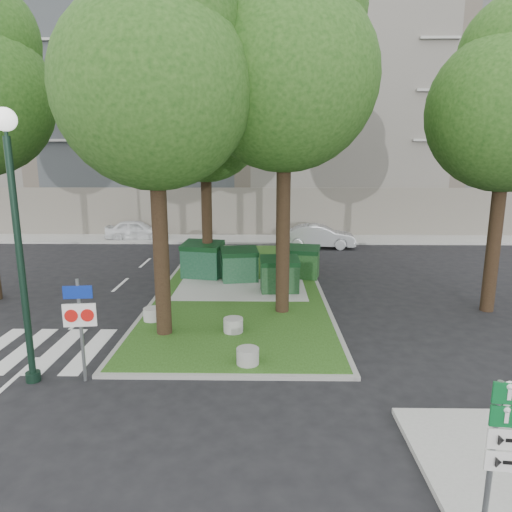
{
  "coord_description": "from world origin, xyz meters",
  "views": [
    {
      "loc": [
        1.37,
        -9.95,
        5.1
      ],
      "look_at": [
        1.13,
        4.42,
        2.0
      ],
      "focal_mm": 32.0,
      "sensor_mm": 36.0,
      "label": 1
    }
  ],
  "objects_px": {
    "tree_street_right": "(512,96)",
    "dumpster_c": "(280,275)",
    "dumpster_d": "(302,262)",
    "litter_bin": "(303,261)",
    "tree_median_mid": "(207,110)",
    "dumpster_b": "(239,265)",
    "tree_median_far": "(284,86)",
    "street_lamp": "(15,217)",
    "bollard_mid": "(233,325)",
    "tree_median_near_right": "(288,59)",
    "traffic_sign_pole": "(80,317)",
    "bollard_right": "(248,356)",
    "car_white": "(136,230)",
    "bollard_left": "(152,314)",
    "car_silver": "(319,236)",
    "tree_median_near_left": "(157,70)",
    "dumpster_a": "(203,260)"
  },
  "relations": [
    {
      "from": "dumpster_d",
      "to": "bollard_mid",
      "type": "relative_size",
      "value": 2.86
    },
    {
      "from": "tree_street_right",
      "to": "bollard_mid",
      "type": "height_order",
      "value": "tree_street_right"
    },
    {
      "from": "bollard_left",
      "to": "car_white",
      "type": "relative_size",
      "value": 0.15
    },
    {
      "from": "dumpster_b",
      "to": "car_silver",
      "type": "bearing_deg",
      "value": 51.39
    },
    {
      "from": "dumpster_b",
      "to": "bollard_right",
      "type": "bearing_deg",
      "value": -95.72
    },
    {
      "from": "tree_median_far",
      "to": "street_lamp",
      "type": "xyz_separation_m",
      "value": [
        -6.28,
        -12.31,
        -4.47
      ]
    },
    {
      "from": "litter_bin",
      "to": "traffic_sign_pole",
      "type": "distance_m",
      "value": 12.03
    },
    {
      "from": "dumpster_b",
      "to": "litter_bin",
      "type": "xyz_separation_m",
      "value": [
        2.77,
        1.89,
        -0.27
      ]
    },
    {
      "from": "tree_median_near_left",
      "to": "tree_median_mid",
      "type": "relative_size",
      "value": 1.05
    },
    {
      "from": "tree_median_mid",
      "to": "litter_bin",
      "type": "height_order",
      "value": "tree_median_mid"
    },
    {
      "from": "dumpster_b",
      "to": "street_lamp",
      "type": "distance_m",
      "value": 10.08
    },
    {
      "from": "tree_median_far",
      "to": "car_white",
      "type": "bearing_deg",
      "value": 144.76
    },
    {
      "from": "tree_median_far",
      "to": "dumpster_d",
      "type": "distance_m",
      "value": 8.2
    },
    {
      "from": "dumpster_d",
      "to": "litter_bin",
      "type": "xyz_separation_m",
      "value": [
        0.15,
        1.26,
        -0.26
      ]
    },
    {
      "from": "tree_median_near_left",
      "to": "dumpster_c",
      "type": "bearing_deg",
      "value": 51.19
    },
    {
      "from": "tree_street_right",
      "to": "car_silver",
      "type": "relative_size",
      "value": 2.45
    },
    {
      "from": "dumpster_b",
      "to": "dumpster_d",
      "type": "relative_size",
      "value": 1.01
    },
    {
      "from": "tree_median_near_left",
      "to": "dumpster_d",
      "type": "distance_m",
      "value": 10.14
    },
    {
      "from": "tree_median_near_right",
      "to": "car_white",
      "type": "distance_m",
      "value": 17.93
    },
    {
      "from": "tree_median_near_left",
      "to": "street_lamp",
      "type": "relative_size",
      "value": 1.72
    },
    {
      "from": "tree_street_right",
      "to": "bollard_right",
      "type": "bearing_deg",
      "value": -150.61
    },
    {
      "from": "tree_median_near_right",
      "to": "traffic_sign_pole",
      "type": "distance_m",
      "value": 9.36
    },
    {
      "from": "bollard_right",
      "to": "traffic_sign_pole",
      "type": "distance_m",
      "value": 4.04
    },
    {
      "from": "tree_median_far",
      "to": "car_silver",
      "type": "xyz_separation_m",
      "value": [
        2.3,
        4.0,
        -7.64
      ]
    },
    {
      "from": "tree_median_far",
      "to": "car_silver",
      "type": "height_order",
      "value": "tree_median_far"
    },
    {
      "from": "dumpster_d",
      "to": "traffic_sign_pole",
      "type": "distance_m",
      "value": 10.85
    },
    {
      "from": "tree_median_mid",
      "to": "bollard_right",
      "type": "bearing_deg",
      "value": -77.45
    },
    {
      "from": "tree_street_right",
      "to": "dumpster_d",
      "type": "bearing_deg",
      "value": 147.56
    },
    {
      "from": "dumpster_d",
      "to": "bollard_mid",
      "type": "xyz_separation_m",
      "value": [
        -2.5,
        -6.32,
        -0.45
      ]
    },
    {
      "from": "dumpster_b",
      "to": "car_white",
      "type": "xyz_separation_m",
      "value": [
        -7.04,
        10.08,
        -0.14
      ]
    },
    {
      "from": "tree_street_right",
      "to": "car_white",
      "type": "relative_size",
      "value": 2.66
    },
    {
      "from": "tree_median_mid",
      "to": "street_lamp",
      "type": "relative_size",
      "value": 1.63
    },
    {
      "from": "tree_median_near_right",
      "to": "traffic_sign_pole",
      "type": "bearing_deg",
      "value": -135.62
    },
    {
      "from": "dumpster_b",
      "to": "street_lamp",
      "type": "bearing_deg",
      "value": -127.27
    },
    {
      "from": "dumpster_b",
      "to": "dumpster_c",
      "type": "bearing_deg",
      "value": -53.67
    },
    {
      "from": "litter_bin",
      "to": "traffic_sign_pole",
      "type": "height_order",
      "value": "traffic_sign_pole"
    },
    {
      "from": "tree_median_near_right",
      "to": "tree_street_right",
      "type": "height_order",
      "value": "tree_median_near_right"
    },
    {
      "from": "traffic_sign_pole",
      "to": "tree_median_mid",
      "type": "bearing_deg",
      "value": 71.73
    },
    {
      "from": "tree_street_right",
      "to": "dumpster_b",
      "type": "bearing_deg",
      "value": 159.56
    },
    {
      "from": "tree_median_near_right",
      "to": "dumpster_a",
      "type": "distance_m",
      "value": 8.97
    },
    {
      "from": "dumpster_b",
      "to": "bollard_mid",
      "type": "height_order",
      "value": "dumpster_b"
    },
    {
      "from": "dumpster_b",
      "to": "street_lamp",
      "type": "height_order",
      "value": "street_lamp"
    },
    {
      "from": "tree_median_near_right",
      "to": "car_silver",
      "type": "relative_size",
      "value": 2.79
    },
    {
      "from": "tree_median_far",
      "to": "dumpster_c",
      "type": "height_order",
      "value": "tree_median_far"
    },
    {
      "from": "tree_street_right",
      "to": "dumpster_c",
      "type": "bearing_deg",
      "value": 166.35
    },
    {
      "from": "car_white",
      "to": "traffic_sign_pole",
      "type": "bearing_deg",
      "value": -172.11
    },
    {
      "from": "tree_median_mid",
      "to": "litter_bin",
      "type": "xyz_separation_m",
      "value": [
        4.07,
        1.13,
        -6.47
      ]
    },
    {
      "from": "street_lamp",
      "to": "car_white",
      "type": "distance_m",
      "value": 19.09
    },
    {
      "from": "bollard_right",
      "to": "litter_bin",
      "type": "relative_size",
      "value": 0.71
    },
    {
      "from": "dumpster_d",
      "to": "tree_median_mid",
      "type": "bearing_deg",
      "value": -169.56
    }
  ]
}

